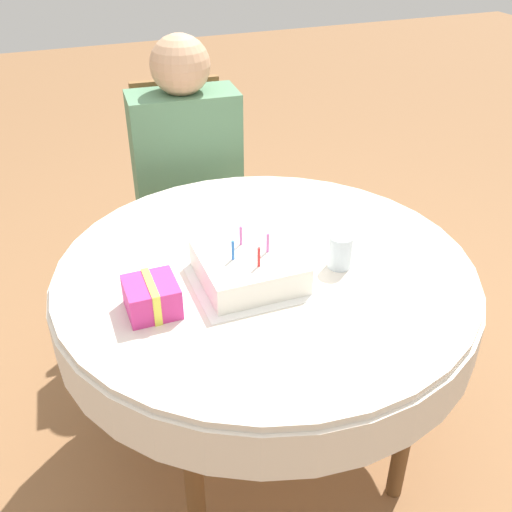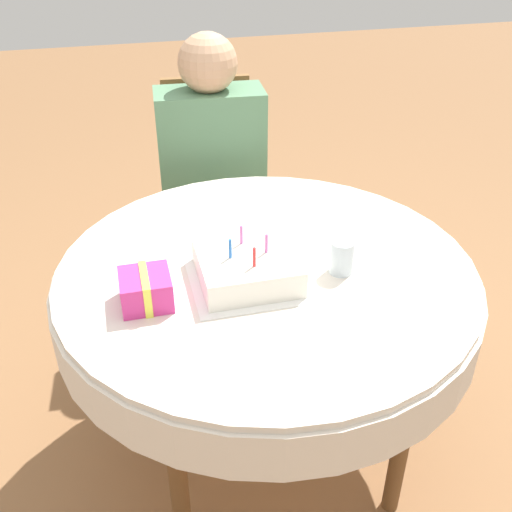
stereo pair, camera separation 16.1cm
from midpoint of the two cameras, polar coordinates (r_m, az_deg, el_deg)
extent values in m
plane|color=#8C603D|center=(2.16, -1.52, -17.62)|extent=(12.00, 12.00, 0.00)
cylinder|color=silver|center=(1.66, -1.88, -1.22)|extent=(1.16, 1.16, 0.02)
cylinder|color=silver|center=(1.71, -1.84, -3.36)|extent=(1.18, 1.18, 0.13)
cylinder|color=brown|center=(1.64, -8.93, -20.39)|extent=(0.05, 0.05, 0.72)
cylinder|color=brown|center=(1.80, 11.81, -14.39)|extent=(0.05, 0.05, 0.72)
cylinder|color=brown|center=(2.09, -13.02, -6.88)|extent=(0.05, 0.05, 0.72)
cylinder|color=brown|center=(2.22, 3.34, -3.28)|extent=(0.05, 0.05, 0.72)
cube|color=brown|center=(2.51, -8.01, 2.99)|extent=(0.42, 0.42, 0.04)
cube|color=brown|center=(2.55, -9.21, 10.50)|extent=(0.35, 0.06, 0.53)
cylinder|color=brown|center=(2.47, -10.80, -4.03)|extent=(0.04, 0.04, 0.42)
cylinder|color=brown|center=(2.51, -3.17, -2.78)|extent=(0.04, 0.04, 0.42)
cylinder|color=brown|center=(2.75, -11.72, 0.01)|extent=(0.04, 0.04, 0.42)
cylinder|color=brown|center=(2.79, -4.84, 1.08)|extent=(0.04, 0.04, 0.42)
cylinder|color=tan|center=(2.48, -9.38, -3.19)|extent=(0.09, 0.09, 0.45)
cylinder|color=tan|center=(2.51, -4.77, -2.44)|extent=(0.09, 0.09, 0.45)
cube|color=#568460|center=(2.38, -8.54, 8.98)|extent=(0.42, 0.23, 0.53)
sphere|color=tan|center=(2.26, -9.31, 17.49)|extent=(0.22, 0.22, 0.22)
cube|color=white|center=(1.60, -3.56, -2.25)|extent=(0.31, 0.31, 0.00)
cube|color=white|center=(1.58, -3.61, -1.11)|extent=(0.26, 0.26, 0.08)
cylinder|color=#D166B2|center=(1.56, -1.83, 1.18)|extent=(0.01, 0.01, 0.05)
cylinder|color=#D166B2|center=(1.59, -4.36, 1.87)|extent=(0.01, 0.01, 0.05)
cylinder|color=blue|center=(1.53, -5.23, 0.46)|extent=(0.01, 0.01, 0.05)
cylinder|color=red|center=(1.50, -2.80, -0.20)|extent=(0.01, 0.01, 0.05)
cylinder|color=silver|center=(1.63, 5.25, 0.34)|extent=(0.07, 0.07, 0.10)
cube|color=#D13384|center=(1.51, -12.96, -3.93)|extent=(0.13, 0.13, 0.08)
cube|color=#EAE54C|center=(1.51, -12.96, -3.93)|extent=(0.02, 0.13, 0.09)
camera|label=1|loc=(0.08, -92.86, -1.83)|focal=42.00mm
camera|label=2|loc=(0.08, 87.14, 1.83)|focal=42.00mm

